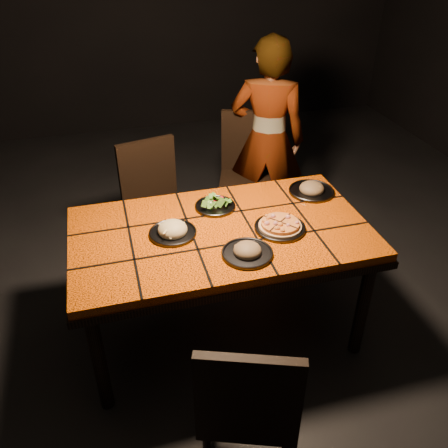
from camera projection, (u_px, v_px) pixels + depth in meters
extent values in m
cube|color=black|center=(221.00, 331.00, 2.98)|extent=(6.00, 7.00, 0.04)
cube|color=#EC5B07|center=(221.00, 233.00, 2.57)|extent=(1.60, 0.90, 0.05)
cube|color=black|center=(221.00, 240.00, 2.60)|extent=(1.62, 0.92, 0.04)
cylinder|color=black|center=(99.00, 362.00, 2.33)|extent=(0.07, 0.07, 0.66)
cylinder|color=black|center=(362.00, 308.00, 2.65)|extent=(0.07, 0.07, 0.66)
cylinder|color=black|center=(93.00, 271.00, 2.93)|extent=(0.07, 0.07, 0.66)
cylinder|color=black|center=(308.00, 236.00, 3.25)|extent=(0.07, 0.07, 0.66)
cube|color=black|center=(248.00, 398.00, 2.04)|extent=(0.52, 0.52, 0.04)
cube|color=black|center=(248.00, 399.00, 1.75)|extent=(0.39, 0.18, 0.44)
cylinder|color=black|center=(282.00, 402.00, 2.28)|extent=(0.03, 0.03, 0.41)
cylinder|color=black|center=(215.00, 397.00, 2.31)|extent=(0.03, 0.03, 0.41)
cube|color=black|center=(160.00, 213.00, 3.29)|extent=(0.49, 0.49, 0.04)
cube|color=black|center=(147.00, 170.00, 3.29)|extent=(0.41, 0.13, 0.45)
cylinder|color=black|center=(149.00, 258.00, 3.23)|extent=(0.04, 0.04, 0.42)
cylinder|color=black|center=(193.00, 245.00, 3.36)|extent=(0.04, 0.04, 0.42)
cylinder|color=black|center=(133.00, 234.00, 3.47)|extent=(0.04, 0.04, 0.42)
cylinder|color=black|center=(174.00, 223.00, 3.61)|extent=(0.04, 0.04, 0.42)
cube|color=black|center=(248.00, 183.00, 3.60)|extent=(0.55, 0.55, 0.04)
cube|color=black|center=(250.00, 141.00, 3.62)|extent=(0.43, 0.18, 0.48)
cylinder|color=black|center=(224.00, 222.00, 3.59)|extent=(0.04, 0.04, 0.45)
cylinder|color=black|center=(270.00, 223.00, 3.57)|extent=(0.04, 0.04, 0.45)
cylinder|color=black|center=(227.00, 198.00, 3.89)|extent=(0.04, 0.04, 0.45)
cylinder|color=black|center=(270.00, 200.00, 3.87)|extent=(0.04, 0.04, 0.45)
imported|color=brown|center=(267.00, 140.00, 3.54)|extent=(0.66, 0.56, 1.52)
cylinder|color=#38383D|center=(280.00, 228.00, 2.56)|extent=(0.28, 0.28, 0.01)
torus|color=#38383D|center=(280.00, 227.00, 2.55)|extent=(0.28, 0.28, 0.01)
cylinder|color=tan|center=(280.00, 226.00, 2.55)|extent=(0.33, 0.33, 0.01)
cylinder|color=orange|center=(280.00, 224.00, 2.54)|extent=(0.29, 0.29, 0.02)
cylinder|color=#38383D|center=(173.00, 233.00, 2.51)|extent=(0.25, 0.25, 0.01)
torus|color=#38383D|center=(173.00, 232.00, 2.51)|extent=(0.25, 0.25, 0.01)
ellipsoid|color=#CAB385|center=(173.00, 229.00, 2.50)|extent=(0.15, 0.15, 0.08)
cylinder|color=#38383D|center=(215.00, 207.00, 2.74)|extent=(0.23, 0.23, 0.01)
torus|color=#38383D|center=(215.00, 205.00, 2.74)|extent=(0.23, 0.23, 0.01)
cylinder|color=#38383D|center=(247.00, 254.00, 2.36)|extent=(0.26, 0.26, 0.01)
torus|color=#38383D|center=(247.00, 252.00, 2.36)|extent=(0.26, 0.26, 0.01)
ellipsoid|color=brown|center=(247.00, 249.00, 2.35)|extent=(0.15, 0.15, 0.08)
cylinder|color=#38383D|center=(311.00, 191.00, 2.89)|extent=(0.28, 0.28, 0.01)
torus|color=#38383D|center=(312.00, 190.00, 2.89)|extent=(0.28, 0.28, 0.01)
ellipsoid|color=brown|center=(312.00, 187.00, 2.88)|extent=(0.17, 0.17, 0.09)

